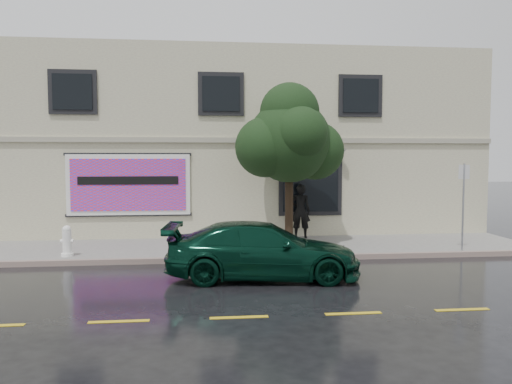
{
  "coord_description": "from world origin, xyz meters",
  "views": [
    {
      "loc": [
        -0.66,
        -12.63,
        3.0
      ],
      "look_at": [
        0.93,
        2.2,
        1.96
      ],
      "focal_mm": 35.0,
      "sensor_mm": 36.0,
      "label": 1
    }
  ],
  "objects": [
    {
      "name": "car",
      "position": [
        0.81,
        -0.5,
        0.7
      ],
      "size": [
        4.95,
        2.53,
        1.39
      ],
      "primitive_type": "imported",
      "rotation": [
        0.0,
        0.0,
        1.48
      ],
      "color": "black",
      "rests_on": "ground"
    },
    {
      "name": "umbrella",
      "position": [
        2.77,
        4.6,
        2.44
      ],
      "size": [
        1.07,
        1.07,
        0.77
      ],
      "primitive_type": "imported",
      "rotation": [
        0.0,
        0.0,
        -0.03
      ],
      "color": "black",
      "rests_on": "pedestrian"
    },
    {
      "name": "street_tree",
      "position": [
        2.08,
        2.97,
        3.49
      ],
      "size": [
        2.62,
        2.62,
        4.67
      ],
      "color": "#312315",
      "rests_on": "sidewalk"
    },
    {
      "name": "sign_pole",
      "position": [
        7.22,
        1.7,
        1.74
      ],
      "size": [
        0.33,
        0.07,
        2.66
      ],
      "rotation": [
        0.0,
        0.0,
        -0.15
      ],
      "color": "#94969C",
      "rests_on": "sidewalk"
    },
    {
      "name": "road_marking",
      "position": [
        0.0,
        -3.5,
        0.01
      ],
      "size": [
        19.0,
        0.12,
        0.01
      ],
      "primitive_type": "cube",
      "color": "gold",
      "rests_on": "ground"
    },
    {
      "name": "fire_hydrant",
      "position": [
        -4.55,
        2.07,
        0.59
      ],
      "size": [
        0.37,
        0.34,
        0.9
      ],
      "rotation": [
        0.0,
        0.0,
        0.4
      ],
      "color": "white",
      "rests_on": "sidewalk"
    },
    {
      "name": "billboard",
      "position": [
        -3.2,
        4.92,
        2.05
      ],
      "size": [
        4.3,
        0.16,
        2.2
      ],
      "color": "white",
      "rests_on": "ground"
    },
    {
      "name": "curb",
      "position": [
        0.0,
        1.5,
        0.07
      ],
      "size": [
        20.0,
        0.18,
        0.16
      ],
      "primitive_type": "cube",
      "color": "slate",
      "rests_on": "ground"
    },
    {
      "name": "sidewalk",
      "position": [
        0.0,
        3.25,
        0.07
      ],
      "size": [
        20.0,
        3.5,
        0.15
      ],
      "primitive_type": "cube",
      "color": "gray",
      "rests_on": "ground"
    },
    {
      "name": "ground",
      "position": [
        0.0,
        0.0,
        0.0
      ],
      "size": [
        90.0,
        90.0,
        0.0
      ],
      "primitive_type": "plane",
      "color": "black",
      "rests_on": "ground"
    },
    {
      "name": "pedestrian",
      "position": [
        2.77,
        4.6,
        1.1
      ],
      "size": [
        0.78,
        0.61,
        1.91
      ],
      "primitive_type": "imported",
      "rotation": [
        0.0,
        0.0,
        2.9
      ],
      "color": "black",
      "rests_on": "sidewalk"
    },
    {
      "name": "building",
      "position": [
        0.0,
        9.0,
        3.5
      ],
      "size": [
        20.0,
        8.12,
        7.0
      ],
      "color": "beige",
      "rests_on": "ground"
    }
  ]
}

